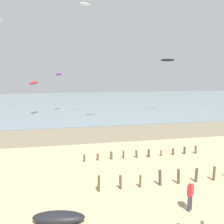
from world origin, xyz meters
TOP-DOWN VIEW (x-y plane):
  - wet_sand_strip at (0.00, 21.78)m, footprint 120.00×8.29m
  - sea at (0.00, 60.92)m, footprint 160.00×70.00m
  - groyne_mid at (6.51, 7.07)m, footprint 16.48×0.39m
  - groyne_far at (2.82, 12.50)m, footprint 10.69×0.38m
  - person_nearest_camera at (2.32, 3.96)m, footprint 0.48×0.39m
  - grounded_kite at (-4.66, 4.33)m, footprint 2.78×1.44m
  - kite_aloft_1 at (-5.18, 41.66)m, footprint 1.86×3.05m
  - kite_aloft_2 at (-0.38, 33.95)m, footprint 2.09×1.46m
  - kite_aloft_3 at (16.18, 37.38)m, footprint 2.97×2.02m
  - kite_aloft_4 at (-9.58, 37.64)m, footprint 1.96×3.71m
  - kite_aloft_5 at (-16.48, 47.27)m, footprint 0.98×1.94m

SIDE VIEW (x-z plane):
  - wet_sand_strip at x=0.00m, z-range 0.00..0.01m
  - sea at x=0.00m, z-range 0.00..0.10m
  - grounded_kite at x=-4.66m, z-range 0.00..0.53m
  - groyne_far at x=2.82m, z-range -0.05..0.72m
  - groyne_mid at x=6.51m, z-range -0.06..1.02m
  - person_nearest_camera at x=2.32m, z-range 0.06..1.77m
  - kite_aloft_4 at x=-9.58m, z-range 5.64..6.48m
  - kite_aloft_1 at x=-5.18m, z-range 7.26..8.03m
  - kite_aloft_3 at x=16.18m, z-range 10.06..10.81m
  - kite_aloft_5 at x=-16.48m, z-range 18.53..18.97m
  - kite_aloft_2 at x=-0.38m, z-range 18.77..19.31m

